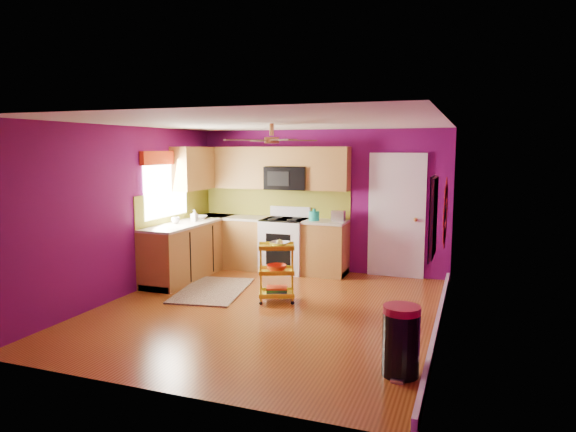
% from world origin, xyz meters
% --- Properties ---
extents(ground, '(5.00, 5.00, 0.00)m').
position_xyz_m(ground, '(0.00, 0.00, 0.00)').
color(ground, brown).
rests_on(ground, ground).
extents(room_envelope, '(4.54, 5.04, 2.52)m').
position_xyz_m(room_envelope, '(0.03, 0.00, 1.63)').
color(room_envelope, '#630B54').
rests_on(room_envelope, ground).
extents(lower_cabinets, '(2.81, 2.31, 0.94)m').
position_xyz_m(lower_cabinets, '(-1.35, 1.82, 0.43)').
color(lower_cabinets, brown).
rests_on(lower_cabinets, ground).
extents(electric_range, '(0.76, 0.66, 1.13)m').
position_xyz_m(electric_range, '(-0.55, 2.17, 0.48)').
color(electric_range, white).
rests_on(electric_range, ground).
extents(upper_cabinetry, '(2.80, 2.30, 1.26)m').
position_xyz_m(upper_cabinetry, '(-1.24, 2.17, 1.80)').
color(upper_cabinetry, brown).
rests_on(upper_cabinetry, ground).
extents(left_window, '(0.08, 1.35, 1.08)m').
position_xyz_m(left_window, '(-2.22, 1.05, 1.74)').
color(left_window, white).
rests_on(left_window, ground).
extents(panel_door, '(0.95, 0.11, 2.15)m').
position_xyz_m(panel_door, '(1.35, 2.47, 1.02)').
color(panel_door, white).
rests_on(panel_door, ground).
extents(right_wall_art, '(0.04, 2.74, 1.04)m').
position_xyz_m(right_wall_art, '(2.23, -0.34, 1.44)').
color(right_wall_art, black).
rests_on(right_wall_art, ground).
extents(ceiling_fan, '(1.01, 1.01, 0.26)m').
position_xyz_m(ceiling_fan, '(0.00, 0.20, 2.29)').
color(ceiling_fan, '#BF8C3F').
rests_on(ceiling_fan, ground).
extents(shag_rug, '(1.19, 1.68, 0.02)m').
position_xyz_m(shag_rug, '(-1.14, 0.58, 0.01)').
color(shag_rug, '#331C11').
rests_on(shag_rug, ground).
extents(rolling_cart, '(0.60, 0.52, 0.90)m').
position_xyz_m(rolling_cart, '(-0.01, 0.42, 0.46)').
color(rolling_cart, yellow).
rests_on(rolling_cart, ground).
extents(trash_can, '(0.38, 0.40, 0.69)m').
position_xyz_m(trash_can, '(1.97, -1.40, 0.34)').
color(trash_can, black).
rests_on(trash_can, ground).
extents(teal_kettle, '(0.18, 0.18, 0.21)m').
position_xyz_m(teal_kettle, '(-0.01, 2.16, 1.02)').
color(teal_kettle, '#16A793').
rests_on(teal_kettle, lower_cabinets).
extents(toaster, '(0.22, 0.15, 0.18)m').
position_xyz_m(toaster, '(0.40, 2.23, 1.03)').
color(toaster, beige).
rests_on(toaster, lower_cabinets).
extents(soap_bottle_a, '(0.09, 0.09, 0.20)m').
position_xyz_m(soap_bottle_a, '(-1.88, 1.34, 1.04)').
color(soap_bottle_a, '#EA3F72').
rests_on(soap_bottle_a, lower_cabinets).
extents(soap_bottle_b, '(0.12, 0.12, 0.15)m').
position_xyz_m(soap_bottle_b, '(-1.98, 1.55, 1.02)').
color(soap_bottle_b, white).
rests_on(soap_bottle_b, lower_cabinets).
extents(counter_dish, '(0.24, 0.24, 0.06)m').
position_xyz_m(counter_dish, '(-1.95, 1.66, 0.97)').
color(counter_dish, white).
rests_on(counter_dish, lower_cabinets).
extents(counter_cup, '(0.14, 0.14, 0.11)m').
position_xyz_m(counter_cup, '(-2.05, 1.02, 0.99)').
color(counter_cup, white).
rests_on(counter_cup, lower_cabinets).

